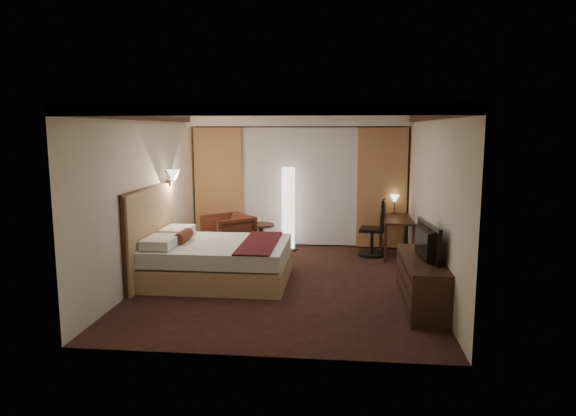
# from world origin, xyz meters

# --- Properties ---
(floor) EXTENTS (4.50, 5.50, 0.01)m
(floor) POSITION_xyz_m (0.00, 0.00, 0.00)
(floor) COLOR black
(floor) RESTS_ON ground
(ceiling) EXTENTS (4.50, 5.50, 0.01)m
(ceiling) POSITION_xyz_m (0.00, 0.00, 2.70)
(ceiling) COLOR white
(ceiling) RESTS_ON back_wall
(back_wall) EXTENTS (4.50, 0.02, 2.70)m
(back_wall) POSITION_xyz_m (0.00, 2.75, 1.35)
(back_wall) COLOR beige
(back_wall) RESTS_ON floor
(left_wall) EXTENTS (0.02, 5.50, 2.70)m
(left_wall) POSITION_xyz_m (-2.25, 0.00, 1.35)
(left_wall) COLOR beige
(left_wall) RESTS_ON floor
(right_wall) EXTENTS (0.02, 5.50, 2.70)m
(right_wall) POSITION_xyz_m (2.25, 0.00, 1.35)
(right_wall) COLOR beige
(right_wall) RESTS_ON floor
(crown_molding) EXTENTS (4.50, 5.50, 0.12)m
(crown_molding) POSITION_xyz_m (0.00, 0.00, 2.64)
(crown_molding) COLOR black
(crown_molding) RESTS_ON ceiling
(soffit) EXTENTS (4.50, 0.50, 0.20)m
(soffit) POSITION_xyz_m (0.00, 2.50, 2.60)
(soffit) COLOR white
(soffit) RESTS_ON ceiling
(curtain_sheer) EXTENTS (2.48, 0.04, 2.45)m
(curtain_sheer) POSITION_xyz_m (0.00, 2.67, 1.25)
(curtain_sheer) COLOR silver
(curtain_sheer) RESTS_ON back_wall
(curtain_left_drape) EXTENTS (1.00, 0.14, 2.45)m
(curtain_left_drape) POSITION_xyz_m (-1.70, 2.61, 1.25)
(curtain_left_drape) COLOR tan
(curtain_left_drape) RESTS_ON back_wall
(curtain_right_drape) EXTENTS (1.00, 0.14, 2.45)m
(curtain_right_drape) POSITION_xyz_m (1.70, 2.61, 1.25)
(curtain_right_drape) COLOR tan
(curtain_right_drape) RESTS_ON back_wall
(wall_sconce) EXTENTS (0.24, 0.24, 0.24)m
(wall_sconce) POSITION_xyz_m (-2.09, 0.85, 1.62)
(wall_sconce) COLOR white
(wall_sconce) RESTS_ON left_wall
(bed) EXTENTS (2.22, 1.73, 0.65)m
(bed) POSITION_xyz_m (-1.08, -0.01, 0.32)
(bed) COLOR white
(bed) RESTS_ON floor
(headboard) EXTENTS (0.12, 2.03, 1.50)m
(headboard) POSITION_xyz_m (-2.20, -0.01, 0.75)
(headboard) COLOR tan
(headboard) RESTS_ON floor
(armchair) EXTENTS (1.14, 1.15, 0.86)m
(armchair) POSITION_xyz_m (-1.33, 1.78, 0.43)
(armchair) COLOR #461E15
(armchair) RESTS_ON floor
(side_table) EXTENTS (0.53, 0.53, 0.59)m
(side_table) POSITION_xyz_m (-0.69, 1.90, 0.29)
(side_table) COLOR black
(side_table) RESTS_ON floor
(floor_lamp) EXTENTS (0.36, 0.36, 1.70)m
(floor_lamp) POSITION_xyz_m (-0.19, 2.24, 0.85)
(floor_lamp) COLOR white
(floor_lamp) RESTS_ON floor
(desk) EXTENTS (0.55, 1.25, 0.75)m
(desk) POSITION_xyz_m (1.95, 1.97, 0.38)
(desk) COLOR black
(desk) RESTS_ON floor
(desk_lamp) EXTENTS (0.18, 0.18, 0.34)m
(desk_lamp) POSITION_xyz_m (1.95, 2.44, 0.92)
(desk_lamp) COLOR #FFD899
(desk_lamp) RESTS_ON desk
(office_chair) EXTENTS (0.62, 0.62, 1.11)m
(office_chair) POSITION_xyz_m (1.48, 1.92, 0.56)
(office_chair) COLOR black
(office_chair) RESTS_ON floor
(dresser) EXTENTS (0.50, 1.77, 0.69)m
(dresser) POSITION_xyz_m (2.00, -0.93, 0.34)
(dresser) COLOR black
(dresser) RESTS_ON floor
(television) EXTENTS (0.70, 1.07, 0.13)m
(television) POSITION_xyz_m (1.97, -0.93, 0.98)
(television) COLOR black
(television) RESTS_ON dresser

